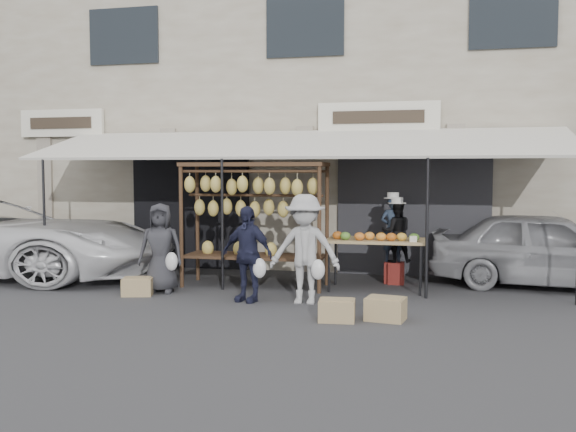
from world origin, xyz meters
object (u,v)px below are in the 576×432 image
object	(u,v)px
banana_rack	(254,200)
customer_mid	(247,254)
vendor_right	(397,232)
customer_left	(161,248)
produce_table	(376,241)
customer_right	(305,249)
sedan	(548,249)
vendor_left	(393,229)
crate_far	(138,287)
crate_near_a	(337,310)
crate_near_b	(386,309)

from	to	relation	value
banana_rack	customer_mid	bearing A→B (deg)	-79.06
vendor_right	customer_left	world-z (taller)	customer_left
customer_left	produce_table	bearing A→B (deg)	4.13
vendor_right	produce_table	bearing A→B (deg)	58.34
customer_right	sedan	distance (m)	4.58
customer_mid	customer_right	world-z (taller)	customer_right
vendor_left	crate_far	distance (m)	4.69
produce_table	customer_mid	bearing A→B (deg)	-144.57
produce_table	crate_near_a	distance (m)	2.53
vendor_left	customer_right	xyz separation A→B (m)	(-1.23, -2.14, -0.15)
vendor_left	customer_left	xyz separation A→B (m)	(-3.82, -1.81, -0.24)
customer_left	crate_near_a	distance (m)	3.61
vendor_left	vendor_right	xyz separation A→B (m)	(0.08, -0.07, -0.04)
produce_table	sedan	size ratio (longest dim) A/B	0.42
vendor_left	crate_near_a	distance (m)	3.38
banana_rack	crate_near_a	distance (m)	3.27
customer_right	sedan	bearing A→B (deg)	28.64
vendor_right	customer_right	xyz separation A→B (m)	(-1.30, -2.07, -0.11)
customer_left	sedan	distance (m)	6.84
vendor_left	customer_mid	xyz separation A→B (m)	(-2.16, -2.19, -0.24)
crate_near_b	vendor_right	bearing A→B (deg)	90.53
vendor_left	produce_table	bearing A→B (deg)	75.17
banana_rack	crate_far	world-z (taller)	banana_rack
vendor_right	sedan	xyz separation A→B (m)	(2.66, 0.21, -0.27)
vendor_right	crate_far	xyz separation A→B (m)	(-4.17, -2.07, -0.82)
banana_rack	customer_mid	world-z (taller)	banana_rack
vendor_right	crate_near_b	world-z (taller)	vendor_right
produce_table	crate_far	size ratio (longest dim) A/B	3.48
sedan	customer_left	bearing A→B (deg)	114.51
vendor_right	vendor_left	bearing A→B (deg)	-50.88
customer_left	customer_mid	size ratio (longest dim) A/B	1.00
vendor_right	crate_near_b	bearing A→B (deg)	81.37
customer_mid	customer_right	size ratio (longest dim) A/B	0.89
produce_table	customer_left	size ratio (longest dim) A/B	1.11
customer_left	sedan	xyz separation A→B (m)	(6.56, 1.95, -0.07)
customer_mid	produce_table	bearing A→B (deg)	51.55
customer_right	vendor_right	bearing A→B (deg)	56.57
vendor_right	crate_far	size ratio (longest dim) A/B	2.29
customer_left	crate_near_a	xyz separation A→B (m)	(3.26, -1.42, -0.62)
customer_right	customer_left	bearing A→B (deg)	171.43
vendor_right	crate_near_a	world-z (taller)	vendor_right
vendor_left	customer_right	bearing A→B (deg)	61.32
sedan	banana_rack	bearing A→B (deg)	109.77
crate_near_b	customer_right	bearing A→B (deg)	146.47
vendor_right	crate_near_b	xyz separation A→B (m)	(0.03, -2.95, -0.81)
produce_table	crate_near_b	xyz separation A→B (m)	(0.34, -2.20, -0.72)
customer_left	crate_near_b	size ratio (longest dim) A/B	2.91
customer_left	sedan	world-z (taller)	customer_left
banana_rack	crate_near_b	size ratio (longest dim) A/B	4.93
customer_mid	crate_far	distance (m)	2.03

